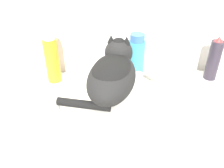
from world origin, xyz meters
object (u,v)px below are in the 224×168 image
object	(u,v)px
mouthwash_bottle	(136,59)
hairspray_can_black	(214,60)
cat	(113,72)
faucet	(173,84)
shampoo_bottle_tall	(52,58)

from	to	relation	value
mouthwash_bottle	hairspray_can_black	xyz separation A→B (m)	(0.33, 0.00, -0.01)
cat	hairspray_can_black	bearing A→B (deg)	-53.18
cat	faucet	bearing A→B (deg)	-72.07
cat	faucet	size ratio (longest dim) A/B	2.05
hairspray_can_black	shampoo_bottle_tall	xyz separation A→B (m)	(-0.67, 0.00, 0.01)
mouthwash_bottle	faucet	bearing A→B (deg)	-54.16
cat	mouthwash_bottle	size ratio (longest dim) A/B	1.53
faucet	hairspray_can_black	xyz separation A→B (m)	(0.21, 0.16, 0.01)
mouthwash_bottle	hairspray_can_black	world-z (taller)	mouthwash_bottle
shampoo_bottle_tall	faucet	bearing A→B (deg)	-19.42
faucet	shampoo_bottle_tall	xyz separation A→B (m)	(-0.47, 0.16, 0.03)
cat	mouthwash_bottle	bearing A→B (deg)	-15.71
mouthwash_bottle	shampoo_bottle_tall	xyz separation A→B (m)	(-0.35, 0.00, 0.01)
faucet	hairspray_can_black	distance (m)	0.27
cat	shampoo_bottle_tall	world-z (taller)	cat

